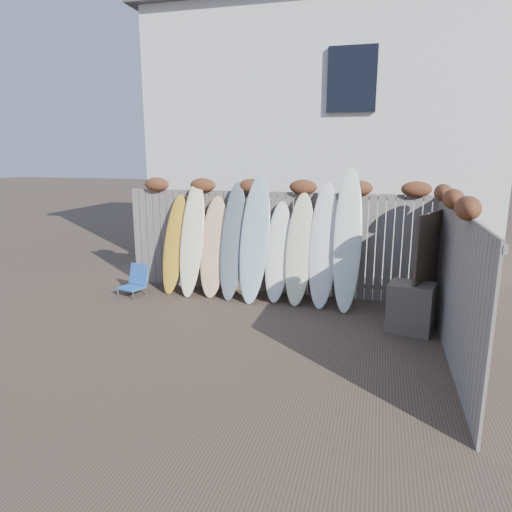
% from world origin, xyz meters
% --- Properties ---
extents(ground, '(80.00, 80.00, 0.00)m').
position_xyz_m(ground, '(0.00, 0.00, 0.00)').
color(ground, '#493A2D').
extents(back_fence, '(6.05, 0.28, 2.24)m').
position_xyz_m(back_fence, '(0.06, 2.39, 1.18)').
color(back_fence, slate).
rests_on(back_fence, ground).
extents(right_fence, '(0.28, 4.40, 2.24)m').
position_xyz_m(right_fence, '(2.99, 0.25, 1.14)').
color(right_fence, slate).
rests_on(right_fence, ground).
extents(house, '(8.50, 5.50, 6.33)m').
position_xyz_m(house, '(0.50, 6.50, 3.20)').
color(house, silver).
rests_on(house, ground).
extents(beach_chair, '(0.55, 0.57, 0.59)m').
position_xyz_m(beach_chair, '(-2.55, 1.56, 0.27)').
color(beach_chair, '#2467B4').
rests_on(beach_chair, ground).
extents(wooden_crate, '(0.76, 0.68, 0.76)m').
position_xyz_m(wooden_crate, '(2.55, 0.97, 0.38)').
color(wooden_crate, brown).
rests_on(wooden_crate, ground).
extents(lattice_panel, '(0.54, 1.13, 1.83)m').
position_xyz_m(lattice_panel, '(2.79, 1.35, 0.91)').
color(lattice_panel, '#442F29').
rests_on(lattice_panel, ground).
extents(surfboard_0, '(0.52, 0.73, 1.93)m').
position_xyz_m(surfboard_0, '(-1.89, 2.00, 0.97)').
color(surfboard_0, gold).
rests_on(surfboard_0, ground).
extents(surfboard_1, '(0.48, 0.79, 2.21)m').
position_xyz_m(surfboard_1, '(-1.49, 1.95, 1.11)').
color(surfboard_1, '#F8F1BF').
rests_on(surfboard_1, ground).
extents(surfboard_2, '(0.55, 0.69, 1.92)m').
position_xyz_m(surfboard_2, '(-1.06, 1.98, 0.96)').
color(surfboard_2, '#E6B771').
rests_on(surfboard_2, ground).
extents(surfboard_3, '(0.48, 0.78, 2.19)m').
position_xyz_m(surfboard_3, '(-0.66, 1.96, 1.09)').
color(surfboard_3, slate).
rests_on(surfboard_3, ground).
extents(surfboard_4, '(0.58, 0.84, 2.34)m').
position_xyz_m(surfboard_4, '(-0.21, 1.90, 1.17)').
color(surfboard_4, '#99BBC6').
rests_on(surfboard_4, ground).
extents(surfboard_5, '(0.50, 0.68, 1.84)m').
position_xyz_m(surfboard_5, '(0.21, 2.01, 0.92)').
color(surfboard_5, white).
rests_on(surfboard_5, ground).
extents(surfboard_6, '(0.54, 0.74, 2.02)m').
position_xyz_m(surfboard_6, '(0.62, 1.95, 1.01)').
color(surfboard_6, beige).
rests_on(surfboard_6, ground).
extents(surfboard_7, '(0.52, 0.79, 2.22)m').
position_xyz_m(surfboard_7, '(1.06, 1.94, 1.11)').
color(surfboard_7, silver).
rests_on(surfboard_7, ground).
extents(surfboard_8, '(0.52, 0.88, 2.49)m').
position_xyz_m(surfboard_8, '(1.48, 1.88, 1.25)').
color(surfboard_8, silver).
rests_on(surfboard_8, ground).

